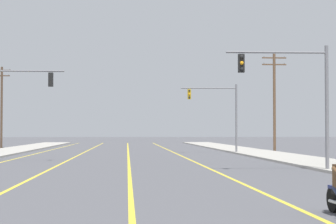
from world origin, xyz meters
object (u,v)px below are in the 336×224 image
traffic_signal_near_left (1,97)px  traffic_signal_mid_right (220,107)px  utility_pole_left_far (2,104)px  utility_pole_right_far (274,98)px  traffic_signal_near_right (298,88)px

traffic_signal_near_left → traffic_signal_mid_right: bearing=41.3°
traffic_signal_near_left → utility_pole_left_far: bearing=101.4°
traffic_signal_near_left → traffic_signal_mid_right: (16.43, 14.44, -0.05)m
traffic_signal_mid_right → utility_pole_right_far: bearing=33.0°
traffic_signal_mid_right → utility_pole_right_far: (5.88, 3.82, 1.04)m
utility_pole_right_far → utility_pole_left_far: (-28.95, 14.51, -0.02)m
traffic_signal_mid_right → traffic_signal_near_left: bearing=-138.7°
traffic_signal_mid_right → utility_pole_left_far: utility_pole_left_far is taller
traffic_signal_near_right → traffic_signal_mid_right: bearing=90.0°
traffic_signal_near_right → utility_pole_right_far: bearing=78.3°
traffic_signal_near_left → utility_pole_right_far: size_ratio=0.65×
utility_pole_right_far → traffic_signal_near_left: bearing=-140.7°
traffic_signal_mid_right → utility_pole_left_far: size_ratio=0.65×
traffic_signal_near_right → traffic_signal_near_left: bearing=148.3°
traffic_signal_mid_right → utility_pole_left_far: 29.48m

